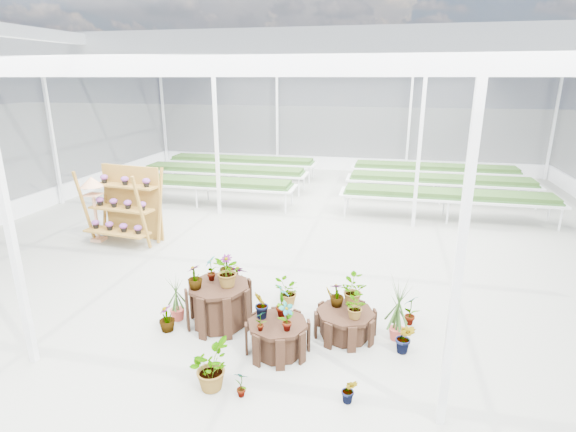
% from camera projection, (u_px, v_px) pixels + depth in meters
% --- Properties ---
extents(ground_plane, '(24.00, 24.00, 0.00)m').
position_uv_depth(ground_plane, '(282.00, 273.00, 10.06)').
color(ground_plane, gray).
rests_on(ground_plane, ground).
extents(greenhouse_shell, '(18.00, 24.00, 4.50)m').
position_uv_depth(greenhouse_shell, '(282.00, 174.00, 9.39)').
color(greenhouse_shell, white).
rests_on(greenhouse_shell, ground).
extents(steel_frame, '(18.00, 24.00, 4.50)m').
position_uv_depth(steel_frame, '(282.00, 174.00, 9.39)').
color(steel_frame, silver).
rests_on(steel_frame, ground).
extents(nursery_benches, '(16.00, 7.00, 0.84)m').
position_uv_depth(nursery_benches, '(326.00, 183.00, 16.65)').
color(nursery_benches, silver).
rests_on(nursery_benches, ground).
extents(plinth_tall, '(1.31, 1.31, 0.76)m').
position_uv_depth(plinth_tall, '(219.00, 304.00, 7.88)').
color(plinth_tall, black).
rests_on(plinth_tall, ground).
extents(plinth_mid, '(1.25, 1.25, 0.52)m').
position_uv_depth(plinth_mid, '(278.00, 337.00, 7.11)').
color(plinth_mid, black).
rests_on(plinth_mid, ground).
extents(plinth_low, '(1.27, 1.27, 0.45)m').
position_uv_depth(plinth_low, '(345.00, 323.00, 7.56)').
color(plinth_low, black).
rests_on(plinth_low, ground).
extents(shelf_rack, '(1.98, 1.21, 1.98)m').
position_uv_depth(shelf_rack, '(122.00, 206.00, 11.65)').
color(shelf_rack, olive).
rests_on(shelf_rack, ground).
extents(bird_table, '(0.48, 0.48, 1.76)m').
position_uv_depth(bird_table, '(95.00, 209.00, 11.78)').
color(bird_table, tan).
rests_on(bird_table, ground).
extents(nursery_plants, '(4.48, 3.27, 1.32)m').
position_uv_depth(nursery_plants, '(275.00, 305.00, 7.54)').
color(nursery_plants, '#28451A').
rests_on(nursery_plants, ground).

